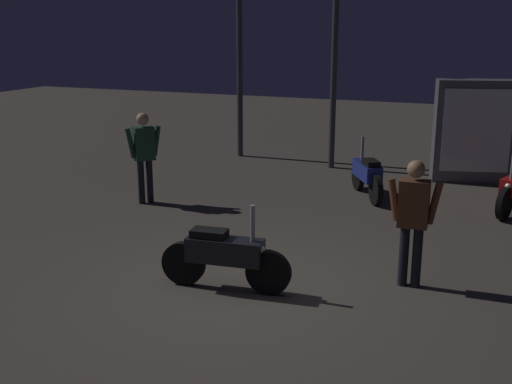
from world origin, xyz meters
The scene contains 8 objects.
ground_plane centered at (0.00, 0.00, 0.00)m, with size 40.00×40.00×0.00m, color #4C443D.
motorcycle_black_foreground centered at (-0.13, -0.04, 0.44)m, with size 1.66×0.41×1.11m.
motorcycle_blue_parked_right centered at (0.53, 4.85, 0.44)m, with size 0.92×1.49×1.11m.
person_rider_beside centered at (-3.12, 2.92, 0.99)m, with size 0.49×0.57×1.66m.
person_bystander_far centered at (1.96, 0.93, 0.96)m, with size 0.66×0.26×1.61m.
streetlamp_near centered at (-3.23, 7.47, 2.98)m, with size 0.36×0.36×4.64m.
streetlamp_far centered at (-0.78, 7.06, 2.94)m, with size 0.36×0.36×4.58m.
kiosk_billboard centered at (2.26, 6.93, 1.05)m, with size 1.67×0.89×2.10m.
Camera 1 is at (2.96, -6.57, 3.19)m, focal length 44.00 mm.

